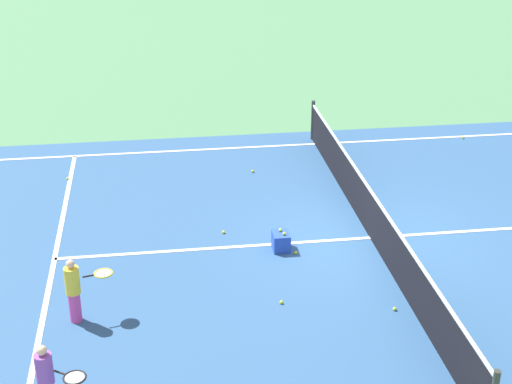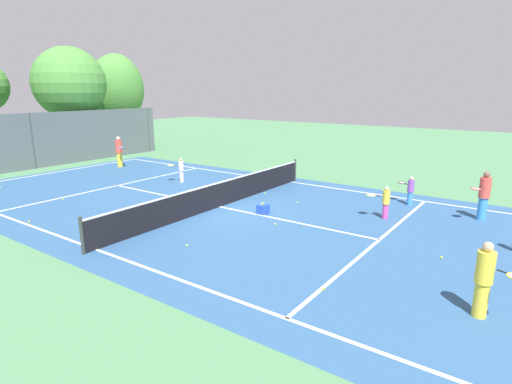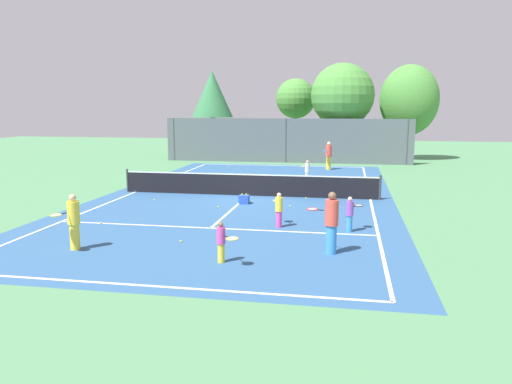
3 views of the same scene
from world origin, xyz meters
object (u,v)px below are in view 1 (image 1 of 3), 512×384
tennis_ball_0 (395,309)px  tennis_ball_4 (68,179)px  tennis_ball_2 (296,253)px  tennis_ball_8 (281,302)px  player_5 (75,289)px  tennis_ball_6 (224,232)px  player_6 (48,379)px  tennis_ball_1 (463,138)px  tennis_ball_7 (253,171)px  tennis_ball_5 (349,163)px  ball_crate (281,241)px

tennis_ball_0 → tennis_ball_4: 9.04m
tennis_ball_2 → tennis_ball_4: 6.52m
tennis_ball_8 → player_5: bearing=-89.7°
player_5 → tennis_ball_6: size_ratio=17.98×
player_5 → player_6: size_ratio=1.02×
tennis_ball_6 → tennis_ball_0: bearing=38.8°
tennis_ball_8 → tennis_ball_1: bearing=139.8°
tennis_ball_0 → tennis_ball_7: bearing=-166.0°
player_6 → tennis_ball_7: bearing=154.2°
tennis_ball_0 → tennis_ball_2: (-2.24, -1.33, 0.00)m
player_6 → tennis_ball_4: (-8.56, -0.46, -0.58)m
player_6 → tennis_ball_8: bearing=122.6°
player_5 → tennis_ball_0: 5.51m
player_6 → tennis_ball_5: (-8.59, 6.57, -0.58)m
ball_crate → tennis_ball_2: size_ratio=6.45×
tennis_ball_1 → tennis_ball_7: bearing=-75.7°
player_6 → tennis_ball_0: bearing=108.6°
tennis_ball_0 → tennis_ball_7: (-6.49, -1.62, 0.00)m
tennis_ball_0 → tennis_ball_5: (-6.69, 0.90, 0.00)m
tennis_ball_0 → tennis_ball_5: same height
ball_crate → tennis_ball_7: ball_crate is taller
tennis_ball_8 → tennis_ball_2: bearing=161.3°
tennis_ball_2 → tennis_ball_6: 1.72m
player_5 → player_6: bearing=-5.1°
player_6 → ball_crate: bearing=137.1°
ball_crate → tennis_ball_4: size_ratio=6.45×
tennis_ball_4 → tennis_ball_1: bearing=97.4°
tennis_ball_4 → player_6: bearing=3.0°
ball_crate → tennis_ball_6: ball_crate is taller
player_5 → tennis_ball_1: (-7.57, 9.92, -0.59)m
tennis_ball_2 → tennis_ball_4: same height
tennis_ball_5 → tennis_ball_1: bearing=110.7°
tennis_ball_4 → ball_crate: bearing=47.4°
player_6 → tennis_ball_8: size_ratio=17.67×
tennis_ball_8 → tennis_ball_0: bearing=75.8°
tennis_ball_5 → tennis_ball_7: same height
player_6 → tennis_ball_8: 4.48m
tennis_ball_4 → tennis_ball_7: bearing=87.9°
tennis_ball_4 → tennis_ball_6: same height
tennis_ball_1 → tennis_ball_8: same height
player_6 → tennis_ball_4: 8.59m
tennis_ball_2 → tennis_ball_0: bearing=30.8°
player_5 → tennis_ball_7: size_ratio=17.98×
player_5 → tennis_ball_6: player_5 is taller
tennis_ball_1 → tennis_ball_7: size_ratio=1.00×
tennis_ball_0 → tennis_ball_6: bearing=-141.2°
player_5 → ball_crate: size_ratio=2.79×
tennis_ball_2 → tennis_ball_6: bearing=-129.0°
player_5 → ball_crate: (-2.01, 3.87, -0.44)m
ball_crate → tennis_ball_6: 1.37m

